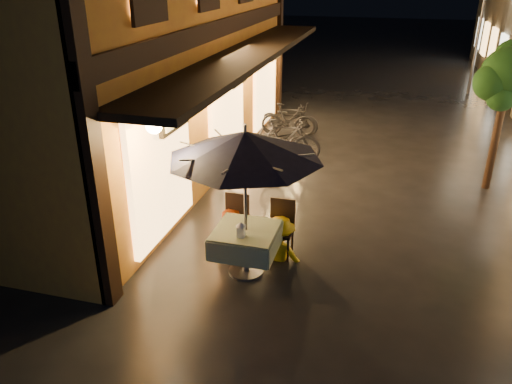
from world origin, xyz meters
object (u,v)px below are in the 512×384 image
(person_orange, at_px, (228,211))
(bicycle_0, at_px, (247,165))
(person_yellow, at_px, (280,219))
(table_lantern, at_px, (241,229))
(patio_umbrella, at_px, (245,145))
(cafe_table, at_px, (246,240))

(person_orange, height_order, bicycle_0, person_orange)
(person_yellow, bearing_deg, bicycle_0, -60.19)
(table_lantern, xyz_separation_m, person_orange, (-0.48, 0.81, -0.16))
(patio_umbrella, distance_m, table_lantern, 1.25)
(person_orange, distance_m, bicycle_0, 2.84)
(cafe_table, bearing_deg, person_yellow, 55.50)
(cafe_table, distance_m, person_yellow, 0.74)
(patio_umbrella, relative_size, bicycle_0, 1.36)
(patio_umbrella, bearing_deg, table_lantern, -90.00)
(table_lantern, height_order, person_yellow, person_yellow)
(person_orange, bearing_deg, person_yellow, 169.24)
(cafe_table, xyz_separation_m, patio_umbrella, (0.00, 0.00, 1.56))
(patio_umbrella, distance_m, person_yellow, 1.60)
(patio_umbrella, relative_size, table_lantern, 9.84)
(patio_umbrella, height_order, bicycle_0, patio_umbrella)
(person_yellow, bearing_deg, person_orange, 5.02)
(person_orange, bearing_deg, patio_umbrella, 117.36)
(patio_umbrella, height_order, person_orange, patio_umbrella)
(patio_umbrella, relative_size, person_yellow, 1.71)
(person_yellow, bearing_deg, patio_umbrella, 58.80)
(bicycle_0, bearing_deg, patio_umbrella, -173.10)
(table_lantern, xyz_separation_m, bicycle_0, (-0.97, 3.60, -0.44))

